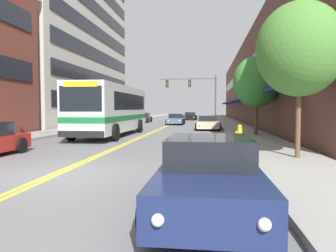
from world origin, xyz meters
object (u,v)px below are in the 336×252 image
object	(u,v)px
car_black_moving_second	(190,116)
fire_hydrant	(240,132)
car_charcoal_parked_left_near	(128,120)
street_tree_right_mid	(257,82)
traffic_signal_mast	(195,89)
car_navy_parked_right_foreground	(209,176)
car_dark_grey_parked_left_far	(143,118)
car_beige_parked_right_mid	(208,123)
car_slate_blue_moving_lead	(176,119)
street_tree_right_near	(300,49)
city_bus	(112,108)

from	to	relation	value
car_black_moving_second	fire_hydrant	bearing A→B (deg)	-82.57
car_charcoal_parked_left_near	street_tree_right_mid	xyz separation A→B (m)	(11.73, -13.25, 2.91)
traffic_signal_mast	car_navy_parked_right_foreground	bearing A→B (deg)	-87.33
street_tree_right_mid	fire_hydrant	xyz separation A→B (m)	(-1.36, -3.49, -2.98)
car_navy_parked_right_foreground	car_dark_grey_parked_left_far	bearing A→B (deg)	103.22
car_black_moving_second	street_tree_right_mid	xyz separation A→B (m)	(5.84, -30.84, 2.95)
car_beige_parked_right_mid	car_slate_blue_moving_lead	xyz separation A→B (m)	(-3.66, 8.77, 0.01)
street_tree_right_near	car_navy_parked_right_foreground	bearing A→B (deg)	-118.54
street_tree_right_mid	car_black_moving_second	bearing A→B (deg)	100.72
city_bus	car_charcoal_parked_left_near	distance (m)	13.52
car_dark_grey_parked_left_far	street_tree_right_near	bearing A→B (deg)	-69.44
car_charcoal_parked_left_near	car_slate_blue_moving_lead	distance (m)	5.62
car_navy_parked_right_foreground	street_tree_right_near	bearing A→B (deg)	61.46
car_navy_parked_right_foreground	street_tree_right_near	distance (m)	7.10
car_dark_grey_parked_left_far	street_tree_right_near	size ratio (longest dim) A/B	0.84
car_black_moving_second	street_tree_right_near	size ratio (longest dim) A/B	0.85
car_charcoal_parked_left_near	street_tree_right_mid	distance (m)	17.93
street_tree_right_near	traffic_signal_mast	bearing A→B (deg)	98.78
traffic_signal_mast	street_tree_right_near	size ratio (longest dim) A/B	1.40
car_slate_blue_moving_lead	fire_hydrant	bearing A→B (deg)	-74.49
car_slate_blue_moving_lead	traffic_signal_mast	xyz separation A→B (m)	(1.98, 4.71, 3.73)
car_dark_grey_parked_left_far	street_tree_right_near	world-z (taller)	street_tree_right_near
car_dark_grey_parked_left_far	car_black_moving_second	bearing A→B (deg)	59.80
city_bus	traffic_signal_mast	world-z (taller)	traffic_signal_mast
street_tree_right_near	fire_hydrant	xyz separation A→B (m)	(-1.33, 6.45, -3.26)
car_charcoal_parked_left_near	car_slate_blue_moving_lead	bearing A→B (deg)	26.66
city_bus	street_tree_right_near	size ratio (longest dim) A/B	2.08
car_dark_grey_parked_left_far	car_black_moving_second	size ratio (longest dim) A/B	0.99
traffic_signal_mast	fire_hydrant	world-z (taller)	traffic_signal_mast
car_slate_blue_moving_lead	car_black_moving_second	bearing A→B (deg)	86.71
street_tree_right_mid	fire_hydrant	world-z (taller)	street_tree_right_mid
car_charcoal_parked_left_near	city_bus	bearing A→B (deg)	-80.45
street_tree_right_mid	car_charcoal_parked_left_near	bearing A→B (deg)	131.51
street_tree_right_near	fire_hydrant	distance (m)	7.35
car_navy_parked_right_foreground	car_slate_blue_moving_lead	xyz separation A→B (m)	(-3.65, 31.27, -0.02)
city_bus	traffic_signal_mast	size ratio (longest dim) A/B	1.48
car_navy_parked_right_foreground	street_tree_right_near	world-z (taller)	street_tree_right_near
city_bus	car_charcoal_parked_left_near	size ratio (longest dim) A/B	2.52
traffic_signal_mast	street_tree_right_near	xyz separation A→B (m)	(4.70, -30.43, -0.49)
car_navy_parked_right_foreground	fire_hydrant	bearing A→B (deg)	81.97
car_navy_parked_right_foreground	fire_hydrant	size ratio (longest dim) A/B	5.60
car_charcoal_parked_left_near	car_slate_blue_moving_lead	size ratio (longest dim) A/B	0.97
car_charcoal_parked_left_near	car_navy_parked_right_foreground	world-z (taller)	car_navy_parked_right_foreground
city_bus	traffic_signal_mast	distance (m)	21.20
city_bus	car_dark_grey_parked_left_far	size ratio (longest dim) A/B	2.46
street_tree_right_near	fire_hydrant	world-z (taller)	street_tree_right_near
car_navy_parked_right_foreground	car_black_moving_second	xyz separation A→B (m)	(-2.79, 46.34, -0.02)
city_bus	car_slate_blue_moving_lead	distance (m)	16.09
car_dark_grey_parked_left_far	car_beige_parked_right_mid	xyz separation A→B (m)	(8.56, -13.93, -0.02)
car_charcoal_parked_left_near	fire_hydrant	bearing A→B (deg)	-58.24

